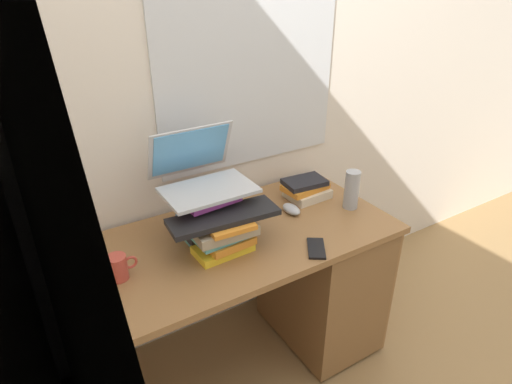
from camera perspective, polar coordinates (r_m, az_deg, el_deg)
name	(u,v)px	position (r m, az deg, el deg)	size (l,w,h in m)	color
ground_plane	(243,360)	(2.31, -1.75, -20.94)	(6.00, 6.00, 0.00)	#9E7A4C
wall_back	(194,78)	(1.91, -8.02, 14.35)	(6.00, 0.06, 2.60)	silver
desk	(303,276)	(2.15, 6.08, -10.76)	(1.30, 0.66, 0.73)	olive
book_stack_tall	(208,215)	(1.77, -6.24, -2.94)	(0.23, 0.21, 0.21)	teal
book_stack_keyboard_riser	(224,235)	(1.69, -4.12, -5.53)	(0.24, 0.20, 0.14)	yellow
book_stack_side	(306,189)	(2.10, 6.50, 0.42)	(0.22, 0.16, 0.09)	beige
laptop	(201,173)	(1.75, -7.14, 2.47)	(0.35, 0.32, 0.23)	#B7BABF
keyboard	(224,217)	(1.65, -4.19, -3.21)	(0.42, 0.14, 0.02)	black
computer_mouse	(291,209)	(1.98, 4.60, -2.22)	(0.06, 0.10, 0.04)	#A5A8AD
mug	(118,267)	(1.64, -17.39, -9.28)	(0.11, 0.07, 0.09)	#B23F33
water_bottle	(352,190)	(2.03, 12.27, 0.29)	(0.07, 0.07, 0.18)	#999EA5
cell_phone	(316,248)	(1.75, 7.78, -7.23)	(0.07, 0.14, 0.01)	black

